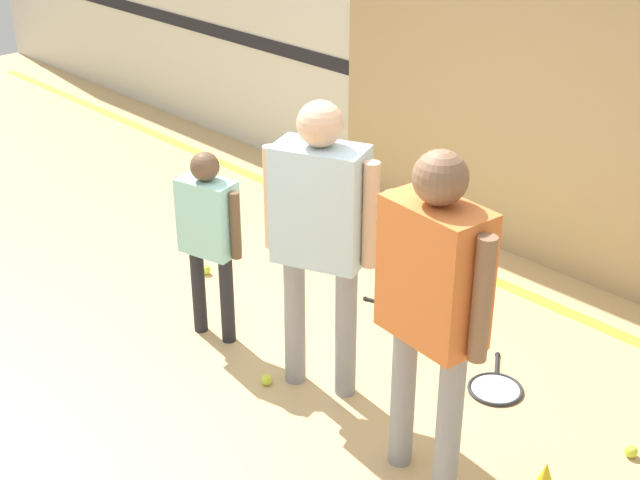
{
  "coord_description": "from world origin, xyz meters",
  "views": [
    {
      "loc": [
        3.12,
        -2.64,
        3.01
      ],
      "look_at": [
        0.09,
        0.24,
        0.93
      ],
      "focal_mm": 50.0,
      "sensor_mm": 36.0,
      "label": 1
    }
  ],
  "objects": [
    {
      "name": "ground_plane",
      "position": [
        0.0,
        0.0,
        0.0
      ],
      "size": [
        16.0,
        16.0,
        0.0
      ],
      "primitive_type": "plane",
      "color": "tan"
    },
    {
      "name": "wall_back",
      "position": [
        0.0,
        2.48,
        1.6
      ],
      "size": [
        16.0,
        0.07,
        3.2
      ],
      "color": "silver",
      "rests_on": "ground_plane"
    },
    {
      "name": "wall_panel",
      "position": [
        -0.35,
        2.42,
        1.18
      ],
      "size": [
        2.96,
        0.05,
        2.37
      ],
      "color": "tan",
      "rests_on": "ground_plane"
    },
    {
      "name": "floor_stripe",
      "position": [
        0.0,
        1.96,
        0.0
      ],
      "size": [
        14.4,
        0.1,
        0.01
      ],
      "color": "yellow",
      "rests_on": "ground_plane"
    },
    {
      "name": "person_instructor",
      "position": [
        0.09,
        0.24,
        1.04
      ],
      "size": [
        0.6,
        0.42,
        1.68
      ],
      "rotation": [
        0.0,
        0.0,
        0.4
      ],
      "color": "gray",
      "rests_on": "ground_plane"
    },
    {
      "name": "person_student_left",
      "position": [
        -0.74,
        0.13,
        0.75
      ],
      "size": [
        0.45,
        0.26,
        1.21
      ],
      "rotation": [
        0.0,
        0.0,
        0.25
      ],
      "color": "#232328",
      "rests_on": "ground_plane"
    },
    {
      "name": "person_student_right",
      "position": [
        0.99,
        0.08,
        1.06
      ],
      "size": [
        0.65,
        0.31,
        1.71
      ],
      "rotation": [
        0.0,
        0.0,
        3.04
      ],
      "color": "gray",
      "rests_on": "ground_plane"
    },
    {
      "name": "racket_spare_on_floor",
      "position": [
        -0.08,
        1.23,
        0.01
      ],
      "size": [
        0.53,
        0.34,
        0.03
      ],
      "rotation": [
        0.0,
        0.0,
        3.46
      ],
      "color": "#C6D838",
      "rests_on": "ground_plane"
    },
    {
      "name": "racket_second_spare",
      "position": [
        0.8,
        0.94,
        0.01
      ],
      "size": [
        0.44,
        0.53,
        0.03
      ],
      "rotation": [
        0.0,
        0.0,
        2.17
      ],
      "color": "#28282D",
      "rests_on": "ground_plane"
    },
    {
      "name": "tennis_ball_near_instructor",
      "position": [
        -0.12,
        0.02,
        0.03
      ],
      "size": [
        0.07,
        0.07,
        0.07
      ],
      "primitive_type": "sphere",
      "color": "#CCE038",
      "rests_on": "ground_plane"
    },
    {
      "name": "tennis_ball_by_spare_racket",
      "position": [
        0.19,
        1.12,
        0.03
      ],
      "size": [
        0.07,
        0.07,
        0.07
      ],
      "primitive_type": "sphere",
      "color": "#CCE038",
      "rests_on": "ground_plane"
    },
    {
      "name": "tennis_ball_stray_left",
      "position": [
        1.63,
        0.96,
        0.03
      ],
      "size": [
        0.07,
        0.07,
        0.07
      ],
      "primitive_type": "sphere",
      "color": "#CCE038",
      "rests_on": "ground_plane"
    },
    {
      "name": "tennis_ball_stray_right",
      "position": [
        -1.42,
        0.57,
        0.03
      ],
      "size": [
        0.07,
        0.07,
        0.07
      ],
      "primitive_type": "sphere",
      "color": "#CCE038",
      "rests_on": "ground_plane"
    }
  ]
}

